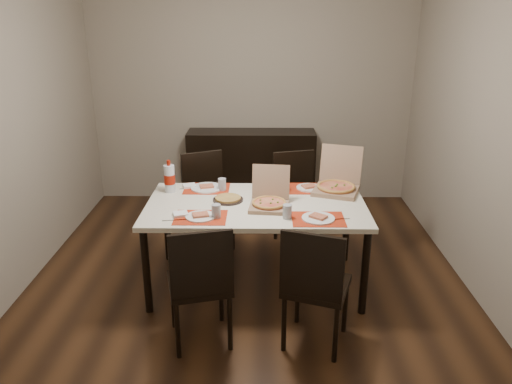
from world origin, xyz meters
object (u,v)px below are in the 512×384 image
chair_far_right (296,195)px  pizza_box_center (269,201)px  chair_far_left (206,196)px  dip_bowl (270,193)px  chair_near_left (200,281)px  chair_near_right (315,283)px  soda_bottle (170,179)px  dining_table (256,211)px  sideboard (251,168)px

chair_far_right → pizza_box_center: 0.99m
chair_far_left → dip_bowl: chair_far_left is taller
chair_far_left → pizza_box_center: bearing=-54.9°
chair_near_left → chair_far_right: (0.76, 1.68, 0.00)m
chair_near_left → chair_near_right: same height
dip_bowl → chair_far_left: bearing=135.5°
chair_near_left → pizza_box_center: bearing=58.3°
chair_near_right → soda_bottle: (-1.16, 1.13, 0.36)m
chair_near_left → dip_bowl: chair_near_left is taller
chair_near_right → soda_bottle: soda_bottle is taller
chair_far_right → dip_bowl: (-0.28, -0.64, 0.25)m
dining_table → dip_bowl: bearing=60.1°
sideboard → chair_far_right: 1.17m
chair_near_right → chair_far_right: bearing=90.6°
chair_far_left → pizza_box_center: 1.10m
chair_near_right → dip_bowl: (-0.29, 1.06, 0.25)m
pizza_box_center → soda_bottle: bearing=158.6°
chair_far_right → sideboard: bearing=113.7°
pizza_box_center → soda_bottle: (-0.86, 0.34, 0.07)m
sideboard → chair_far_right: (0.47, -1.07, 0.06)m
dining_table → chair_near_left: (-0.37, -0.84, -0.17)m
chair_near_left → pizza_box_center: pizza_box_center is taller
chair_near_left → chair_far_left: size_ratio=1.00×
chair_near_right → chair_near_left: bearing=178.5°
chair_near_left → dip_bowl: size_ratio=8.41×
chair_far_right → soda_bottle: size_ratio=3.24×
dip_bowl → sideboard: bearing=96.4°
dining_table → soda_bottle: (-0.75, 0.27, 0.19)m
dip_bowl → dining_table: bearing=-119.9°
dining_table → chair_near_right: size_ratio=1.94×
chair_near_right → chair_far_right: same height
dining_table → pizza_box_center: size_ratio=4.84×
dining_table → chair_far_left: size_ratio=1.94×
sideboard → chair_near_right: 2.82m
sideboard → chair_far_left: chair_far_left is taller
chair_near_left → chair_far_right: size_ratio=1.00×
sideboard → pizza_box_center: 2.02m
chair_near_left → chair_near_right: (0.78, -0.02, 0.00)m
sideboard → soda_bottle: bearing=-112.4°
sideboard → chair_near_right: size_ratio=1.61×
chair_near_left → pizza_box_center: size_ratio=2.50×
soda_bottle → chair_far_right: bearing=26.4°
dining_table → soda_bottle: soda_bottle is taller
dining_table → chair_far_left: (-0.50, 0.80, -0.17)m
chair_far_right → chair_far_left: bearing=-177.8°
sideboard → chair_far_right: size_ratio=1.61×
dining_table → pizza_box_center: bearing=-31.8°
soda_bottle → pizza_box_center: bearing=-21.4°
sideboard → dining_table: bearing=-87.6°
chair_far_right → chair_near_left: bearing=-114.4°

